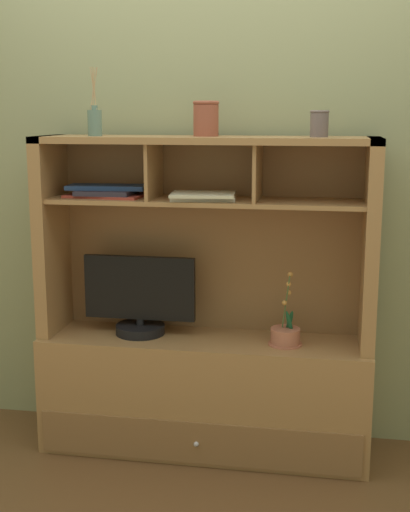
{
  "coord_description": "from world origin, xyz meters",
  "views": [
    {
      "loc": [
        0.54,
        -3.06,
        1.57
      ],
      "look_at": [
        0.0,
        0.0,
        0.94
      ],
      "focal_mm": 48.92,
      "sensor_mm": 36.0,
      "label": 1
    }
  ],
  "objects_px": {
    "media_console": "(205,357)",
    "tv_monitor": "(140,301)",
    "magazine_stack_left": "(203,196)",
    "diffuser_bottle": "(95,122)",
    "accent_vase": "(206,118)",
    "ceramic_vase": "(319,124)",
    "potted_orchid": "(285,335)",
    "magazine_stack_centre": "(107,191)"
  },
  "relations": [
    {
      "from": "diffuser_bottle",
      "to": "magazine_stack_centre",
      "type": "bearing_deg",
      "value": 47.41
    },
    {
      "from": "accent_vase",
      "to": "tv_monitor",
      "type": "bearing_deg",
      "value": -175.78
    },
    {
      "from": "potted_orchid",
      "to": "accent_vase",
      "type": "height_order",
      "value": "accent_vase"
    },
    {
      "from": "magazine_stack_left",
      "to": "magazine_stack_centre",
      "type": "bearing_deg",
      "value": 172.81
    },
    {
      "from": "diffuser_bottle",
      "to": "ceramic_vase",
      "type": "relative_size",
      "value": 2.67
    },
    {
      "from": "media_console",
      "to": "tv_monitor",
      "type": "bearing_deg",
      "value": -178.95
    },
    {
      "from": "magazine_stack_left",
      "to": "diffuser_bottle",
      "type": "relative_size",
      "value": 1.01
    },
    {
      "from": "tv_monitor",
      "to": "accent_vase",
      "type": "relative_size",
      "value": 3.42
    },
    {
      "from": "magazine_stack_left",
      "to": "magazine_stack_centre",
      "type": "height_order",
      "value": "magazine_stack_centre"
    },
    {
      "from": "diffuser_bottle",
      "to": "accent_vase",
      "type": "distance_m",
      "value": 0.5
    },
    {
      "from": "media_console",
      "to": "accent_vase",
      "type": "xyz_separation_m",
      "value": [
        0.0,
        0.02,
        1.11
      ]
    },
    {
      "from": "media_console",
      "to": "accent_vase",
      "type": "relative_size",
      "value": 9.9
    },
    {
      "from": "ceramic_vase",
      "to": "accent_vase",
      "type": "xyz_separation_m",
      "value": [
        -0.5,
        0.03,
        0.02
      ]
    },
    {
      "from": "accent_vase",
      "to": "media_console",
      "type": "bearing_deg",
      "value": -90.0
    },
    {
      "from": "tv_monitor",
      "to": "ceramic_vase",
      "type": "height_order",
      "value": "ceramic_vase"
    },
    {
      "from": "tv_monitor",
      "to": "potted_orchid",
      "type": "relative_size",
      "value": 1.57
    },
    {
      "from": "media_console",
      "to": "tv_monitor",
      "type": "height_order",
      "value": "media_console"
    },
    {
      "from": "tv_monitor",
      "to": "diffuser_bottle",
      "type": "relative_size",
      "value": 1.75
    },
    {
      "from": "tv_monitor",
      "to": "diffuser_bottle",
      "type": "distance_m",
      "value": 0.85
    },
    {
      "from": "media_console",
      "to": "diffuser_bottle",
      "type": "height_order",
      "value": "diffuser_bottle"
    },
    {
      "from": "potted_orchid",
      "to": "magazine_stack_centre",
      "type": "bearing_deg",
      "value": 176.31
    },
    {
      "from": "magazine_stack_left",
      "to": "media_console",
      "type": "bearing_deg",
      "value": 87.8
    },
    {
      "from": "potted_orchid",
      "to": "magazine_stack_centre",
      "type": "distance_m",
      "value": 1.05
    },
    {
      "from": "magazine_stack_centre",
      "to": "diffuser_bottle",
      "type": "bearing_deg",
      "value": -132.59
    },
    {
      "from": "magazine_stack_centre",
      "to": "accent_vase",
      "type": "distance_m",
      "value": 0.57
    },
    {
      "from": "media_console",
      "to": "tv_monitor",
      "type": "distance_m",
      "value": 0.41
    },
    {
      "from": "ceramic_vase",
      "to": "diffuser_bottle",
      "type": "bearing_deg",
      "value": -178.37
    },
    {
      "from": "tv_monitor",
      "to": "ceramic_vase",
      "type": "xyz_separation_m",
      "value": [
        0.81,
        -0.0,
        0.82
      ]
    },
    {
      "from": "magazine_stack_left",
      "to": "diffuser_bottle",
      "type": "xyz_separation_m",
      "value": [
        -0.49,
        0.02,
        0.32
      ]
    },
    {
      "from": "media_console",
      "to": "magazine_stack_centre",
      "type": "relative_size",
      "value": 4.1
    },
    {
      "from": "media_console",
      "to": "potted_orchid",
      "type": "bearing_deg",
      "value": -7.93
    },
    {
      "from": "tv_monitor",
      "to": "magazine_stack_centre",
      "type": "bearing_deg",
      "value": 177.2
    },
    {
      "from": "media_console",
      "to": "ceramic_vase",
      "type": "distance_m",
      "value": 1.19
    },
    {
      "from": "ceramic_vase",
      "to": "accent_vase",
      "type": "height_order",
      "value": "accent_vase"
    },
    {
      "from": "magazine_stack_centre",
      "to": "diffuser_bottle",
      "type": "relative_size",
      "value": 1.24
    },
    {
      "from": "magazine_stack_centre",
      "to": "diffuser_bottle",
      "type": "xyz_separation_m",
      "value": [
        -0.03,
        -0.04,
        0.32
      ]
    },
    {
      "from": "magazine_stack_left",
      "to": "potted_orchid",
      "type": "bearing_deg",
      "value": 0.59
    },
    {
      "from": "media_console",
      "to": "tv_monitor",
      "type": "xyz_separation_m",
      "value": [
        -0.31,
        -0.01,
        0.26
      ]
    },
    {
      "from": "potted_orchid",
      "to": "ceramic_vase",
      "type": "height_order",
      "value": "ceramic_vase"
    },
    {
      "from": "potted_orchid",
      "to": "diffuser_bottle",
      "type": "bearing_deg",
      "value": 178.92
    },
    {
      "from": "potted_orchid",
      "to": "accent_vase",
      "type": "bearing_deg",
      "value": 169.5
    },
    {
      "from": "magazine_stack_left",
      "to": "ceramic_vase",
      "type": "height_order",
      "value": "ceramic_vase"
    }
  ]
}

